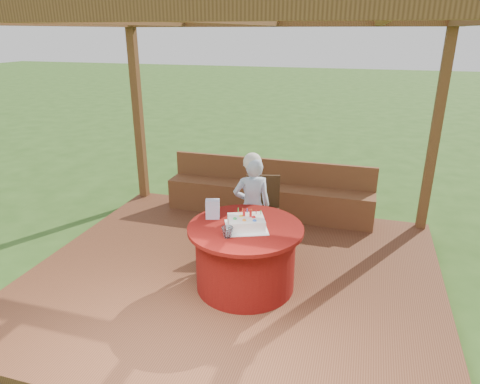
# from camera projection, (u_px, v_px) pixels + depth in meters

# --- Properties ---
(ground) EXTENTS (60.00, 60.00, 0.00)m
(ground) POSITION_uv_depth(u_px,v_px,m) (234.00, 281.00, 4.87)
(ground) COLOR #2B511B
(ground) RESTS_ON ground
(deck) EXTENTS (4.50, 4.00, 0.12)m
(deck) POSITION_uv_depth(u_px,v_px,m) (234.00, 277.00, 4.85)
(deck) COLOR brown
(deck) RESTS_ON ground
(pergola) EXTENTS (4.50, 4.00, 2.72)m
(pergola) POSITION_uv_depth(u_px,v_px,m) (232.00, 61.00, 4.01)
(pergola) COLOR brown
(pergola) RESTS_ON deck
(bench) EXTENTS (3.00, 0.42, 0.80)m
(bench) POSITION_uv_depth(u_px,v_px,m) (268.00, 197.00, 6.27)
(bench) COLOR brown
(bench) RESTS_ON deck
(table) EXTENTS (1.18, 1.18, 0.70)m
(table) POSITION_uv_depth(u_px,v_px,m) (245.00, 256.00, 4.45)
(table) COLOR maroon
(table) RESTS_ON deck
(chair) EXTENTS (0.51, 0.51, 0.87)m
(chair) POSITION_uv_depth(u_px,v_px,m) (263.00, 208.00, 5.34)
(chair) COLOR #382411
(chair) RESTS_ON deck
(elderly_woman) EXTENTS (0.53, 0.45, 1.27)m
(elderly_woman) POSITION_uv_depth(u_px,v_px,m) (252.00, 204.00, 5.02)
(elderly_woman) COLOR #97B7E1
(elderly_woman) RESTS_ON deck
(birthday_cake) EXTENTS (0.53, 0.53, 0.18)m
(birthday_cake) POSITION_uv_depth(u_px,v_px,m) (246.00, 222.00, 4.29)
(birthday_cake) COLOR white
(birthday_cake) RESTS_ON table
(gift_bag) EXTENTS (0.16, 0.13, 0.21)m
(gift_bag) POSITION_uv_depth(u_px,v_px,m) (213.00, 209.00, 4.50)
(gift_bag) COLOR #DB8DBF
(gift_bag) RESTS_ON table
(drinking_glass) EXTENTS (0.14, 0.14, 0.11)m
(drinking_glass) POSITION_uv_depth(u_px,v_px,m) (227.00, 232.00, 4.09)
(drinking_glass) COLOR white
(drinking_glass) RESTS_ON table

